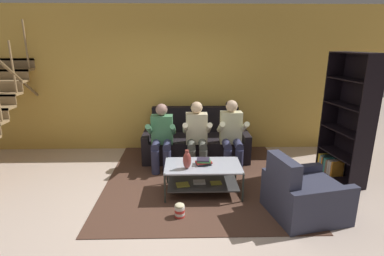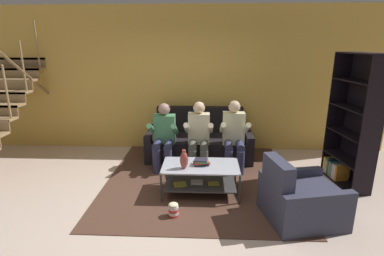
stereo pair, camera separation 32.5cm
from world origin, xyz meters
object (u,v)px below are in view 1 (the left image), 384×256
at_px(book_stack, 203,162).
at_px(popcorn_tub, 180,210).
at_px(coffee_table, 202,174).
at_px(bookshelf, 347,128).
at_px(couch, 196,142).
at_px(person_seated_left, 162,134).
at_px(armchair, 303,196).
at_px(person_seated_middle, 197,133).
at_px(vase, 187,160).
at_px(person_seated_right, 232,132).

relative_size(book_stack, popcorn_tub, 1.32).
distance_m(coffee_table, book_stack, 0.20).
bearing_deg(popcorn_tub, bookshelf, 23.28).
bearing_deg(couch, person_seated_left, -137.62).
bearing_deg(armchair, person_seated_left, 140.69).
bearing_deg(armchair, coffee_table, 153.63).
bearing_deg(armchair, person_seated_middle, 129.72).
relative_size(bookshelf, popcorn_tub, 10.51).
xyz_separation_m(vase, bookshelf, (2.59, 0.62, 0.28)).
relative_size(couch, book_stack, 7.76).
bearing_deg(person_seated_middle, popcorn_tub, -99.96).
xyz_separation_m(book_stack, popcorn_tub, (-0.35, -0.67, -0.40)).
height_order(person_seated_middle, popcorn_tub, person_seated_middle).
distance_m(bookshelf, popcorn_tub, 3.02).
bearing_deg(person_seated_middle, armchair, -50.28).
bearing_deg(person_seated_right, book_stack, -120.41).
distance_m(couch, coffee_table, 1.52).
bearing_deg(person_seated_left, couch, 42.38).
bearing_deg(coffee_table, armchair, -26.37).
bearing_deg(vase, coffee_table, 27.91).
height_order(person_seated_right, coffee_table, person_seated_right).
bearing_deg(armchair, person_seated_right, 113.85).
xyz_separation_m(person_seated_middle, vase, (-0.18, -1.08, -0.07)).
bearing_deg(armchair, popcorn_tub, -179.13).
height_order(person_seated_right, popcorn_tub, person_seated_right).
xyz_separation_m(person_seated_middle, person_seated_right, (0.62, 0.00, 0.01)).
relative_size(person_seated_middle, vase, 4.28).
xyz_separation_m(book_stack, armchair, (1.26, -0.65, -0.22)).
relative_size(couch, popcorn_tub, 10.24).
xyz_separation_m(coffee_table, armchair, (1.27, -0.63, -0.03)).
xyz_separation_m(vase, popcorn_tub, (-0.10, -0.53, -0.48)).
bearing_deg(popcorn_tub, person_seated_middle, 80.04).
xyz_separation_m(coffee_table, popcorn_tub, (-0.33, -0.66, -0.20)).
bearing_deg(person_seated_left, person_seated_middle, 0.29).
bearing_deg(couch, armchair, -58.43).
height_order(couch, person_seated_middle, person_seated_middle).
bearing_deg(person_seated_left, book_stack, -54.17).
bearing_deg(person_seated_middle, couch, 90.00).
relative_size(person_seated_right, bookshelf, 0.59).
distance_m(person_seated_right, coffee_table, 1.18).
relative_size(person_seated_middle, person_seated_right, 0.98).
distance_m(couch, popcorn_tub, 2.21).
distance_m(couch, person_seated_right, 0.91).
bearing_deg(person_seated_right, person_seated_left, -179.76).
xyz_separation_m(couch, armchair, (1.32, -2.15, -0.02)).
bearing_deg(person_seated_left, person_seated_right, 0.24).
height_order(couch, vase, couch).
relative_size(person_seated_left, coffee_table, 1.03).
height_order(person_seated_right, armchair, person_seated_right).
height_order(person_seated_left, vase, person_seated_left).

